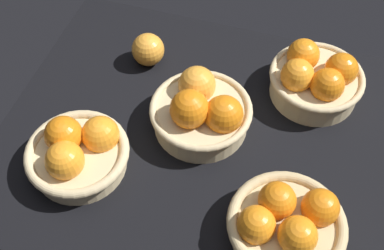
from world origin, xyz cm
name	(u,v)px	position (x,y,z in cm)	size (l,w,h in cm)	color
market_tray	(195,138)	(0.00, 0.00, 1.50)	(84.00, 72.00, 3.00)	black
basket_near_left	(78,152)	(-20.42, -14.19, 7.37)	(21.19, 21.19, 10.86)	#D3BC8C
basket_center	(202,111)	(0.65, 2.97, 7.91)	(22.07, 22.07, 12.54)	#D3BC8C
basket_near_right	(286,224)	(22.82, -17.45, 7.44)	(22.04, 22.04, 10.65)	tan
basket_far_right	(316,79)	(22.57, 19.28, 8.03)	(21.30, 21.30, 11.47)	#D3BC8C
loose_orange_front_gap	(148,50)	(-17.14, 17.84, 6.93)	(7.86, 7.86, 7.86)	#F49E33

